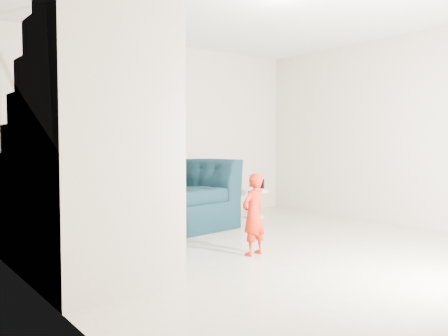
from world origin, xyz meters
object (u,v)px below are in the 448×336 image
at_px(side_table, 254,198).
at_px(staircase, 78,168).
at_px(armchair, 174,194).
at_px(toddler, 253,214).

xyz_separation_m(side_table, staircase, (-3.31, -1.41, 0.64)).
height_order(armchair, side_table, armchair).
bearing_deg(armchair, toddler, -102.59).
distance_m(armchair, staircase, 2.27).
bearing_deg(armchair, side_table, -5.59).
relative_size(armchair, staircase, 0.40).
xyz_separation_m(armchair, side_table, (1.53, 0.09, -0.17)).
distance_m(toddler, side_table, 2.53).
relative_size(armchair, toddler, 1.70).
bearing_deg(side_table, toddler, -130.63).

